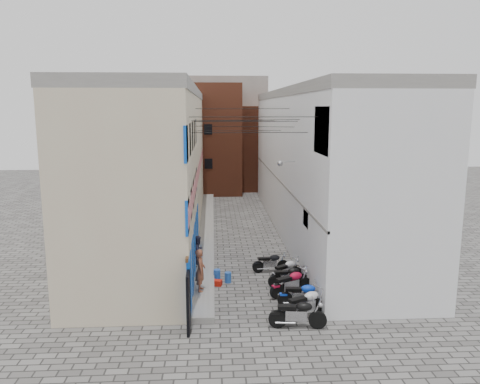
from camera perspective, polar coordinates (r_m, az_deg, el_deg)
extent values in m
plane|color=#514E4C|center=(17.97, 2.20, -15.65)|extent=(90.00, 90.00, 0.00)
cube|color=gray|center=(30.10, -4.08, -4.66)|extent=(0.90, 26.00, 0.25)
cube|color=#C5B195|center=(29.51, -9.93, 3.07)|extent=(5.00, 26.00, 8.50)
cube|color=#CB7276|center=(29.36, -5.13, 2.66)|extent=(0.10, 26.00, 0.80)
cube|color=#0C48B6|center=(22.01, -5.64, -7.12)|extent=(0.12, 10.20, 2.40)
cube|color=#0C48B6|center=(21.17, -5.88, 3.27)|extent=(0.10, 10.20, 4.00)
cube|color=gray|center=(29.31, -10.20, 11.83)|extent=(5.10, 26.00, 0.50)
cube|color=black|center=(17.11, -6.30, -13.06)|extent=(0.10, 1.20, 2.20)
cube|color=silver|center=(30.05, 9.40, 3.21)|extent=(5.00, 26.00, 8.50)
cube|color=#0C48B6|center=(18.10, 10.02, 7.40)|extent=(0.10, 2.40, 1.80)
cube|color=white|center=(21.09, 8.16, -3.16)|extent=(0.08, 1.00, 0.70)
cylinder|color=#B2B2B7|center=(23.55, 5.87, 3.72)|extent=(0.80, 0.06, 0.06)
sphere|color=#B2B2B7|center=(23.50, 4.91, 3.48)|extent=(0.28, 0.28, 0.28)
cube|color=gray|center=(29.85, 9.66, 11.82)|extent=(5.10, 26.00, 0.50)
cube|color=gray|center=(29.72, 4.72, 1.58)|extent=(0.10, 26.00, 0.12)
cube|color=brown|center=(44.19, -3.86, 6.50)|extent=(6.00, 6.00, 10.00)
cube|color=brown|center=(46.48, 2.38, 5.46)|extent=(5.00, 6.00, 8.00)
cube|color=gray|center=(50.18, -1.51, 7.53)|extent=(8.00, 5.00, 11.00)
cube|color=black|center=(41.86, -1.09, 1.08)|extent=(2.00, 0.30, 2.40)
cylinder|color=black|center=(18.17, 1.75, 9.14)|extent=(5.20, 0.02, 0.02)
cylinder|color=black|center=(20.19, 1.24, 7.26)|extent=(5.20, 0.02, 0.02)
cylinder|color=black|center=(22.66, 0.74, 8.59)|extent=(5.20, 0.02, 0.02)
cylinder|color=black|center=(25.15, 0.33, 10.12)|extent=(5.20, 0.02, 0.02)
cylinder|color=black|center=(28.17, -0.06, 7.48)|extent=(5.20, 0.02, 0.02)
cylinder|color=black|center=(31.15, -0.38, 8.66)|extent=(5.20, 0.02, 0.02)
cylinder|color=black|center=(21.16, 1.03, 8.75)|extent=(5.65, 2.07, 0.02)
cylinder|color=black|center=(24.17, 0.48, 7.98)|extent=(5.80, 1.58, 0.02)
imported|color=brown|center=(19.91, -4.86, -9.47)|extent=(0.43, 0.66, 1.80)
imported|color=#313149|center=(22.99, -5.08, -7.14)|extent=(0.81, 0.89, 1.49)
cylinder|color=#2252AA|center=(21.63, -1.48, -10.37)|extent=(0.34, 0.34, 0.48)
cylinder|color=blue|center=(21.95, -2.82, -10.04)|extent=(0.40, 0.40, 0.49)
cube|color=red|center=(21.34, -2.79, -11.00)|extent=(0.46, 0.40, 0.25)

